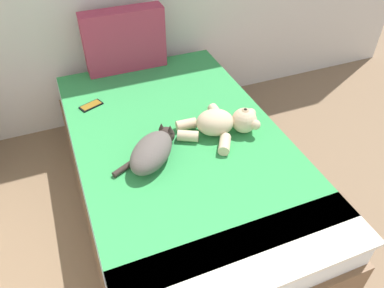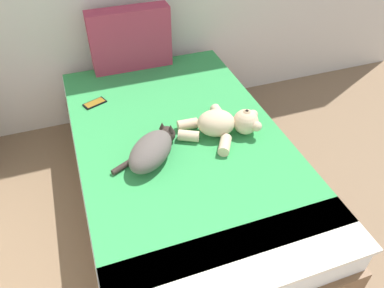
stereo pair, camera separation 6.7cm
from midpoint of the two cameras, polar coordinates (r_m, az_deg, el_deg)
The scene contains 5 objects.
bed at distance 2.40m, azimuth -0.82°, elevation -3.85°, with size 1.25×2.06×0.51m.
patterned_cushion at distance 2.87m, azimuth -8.68°, elevation 15.49°, with size 0.59×0.14×0.45m.
cat at distance 2.05m, azimuth -5.12°, elevation -0.86°, with size 0.42×0.38×0.15m.
teddy_bear at distance 2.23m, azimuth 5.83°, elevation 3.11°, with size 0.51×0.43×0.16m.
cell_phone at distance 2.58m, azimuth -13.86°, elevation 6.05°, with size 0.16×0.12×0.01m.
Camera 2 is at (0.80, 1.34, 1.94)m, focal length 35.06 mm.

